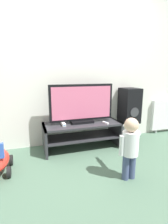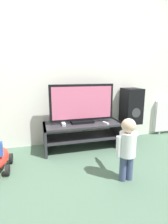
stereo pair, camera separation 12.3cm
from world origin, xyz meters
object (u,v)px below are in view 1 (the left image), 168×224
at_px(television, 82,104).
at_px(game_console, 63,124).
at_px(speaker_tower, 129,106).
at_px(child, 130,143).
at_px(remote_primary, 105,123).
at_px(radiator, 168,114).

relative_size(television, game_console, 5.24).
bearing_deg(game_console, speaker_tower, 5.52).
distance_m(game_console, speaker_tower, 1.24).
bearing_deg(child, television, 104.69).
height_order(game_console, remote_primary, game_console).
distance_m(child, radiator, 2.09).
relative_size(child, speaker_tower, 0.77).
distance_m(television, speaker_tower, 0.93).
xyz_separation_m(television, remote_primary, (0.35, -0.16, -0.29)).
height_order(child, radiator, child).
relative_size(game_console, speaker_tower, 0.21).
relative_size(television, radiator, 1.29).
bearing_deg(child, remote_primary, 84.23).
bearing_deg(television, child, -75.31).
relative_size(speaker_tower, radiator, 1.20).
relative_size(game_console, radiator, 0.25).
bearing_deg(speaker_tower, remote_primary, -157.31).
bearing_deg(child, radiator, 36.11).
bearing_deg(radiator, television, -173.19).
xyz_separation_m(remote_primary, speaker_tower, (0.57, 0.24, 0.19)).
bearing_deg(television, speaker_tower, 5.10).
bearing_deg(speaker_tower, radiator, 8.32).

